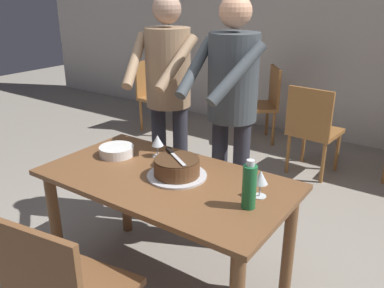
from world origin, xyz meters
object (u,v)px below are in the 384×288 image
object	(u,v)px
cake_knife	(172,153)
water_bottle	(249,186)
background_chair_0	(156,93)
main_dining_table	(166,197)
person_standing_beside	(168,89)
wine_glass_far	(261,178)
cake_on_platter	(177,168)
background_chair_2	(313,128)
wine_glass_near	(157,141)
background_chair_1	(263,101)
plate_stack	(117,151)
person_cutting_cake	(231,101)

from	to	relation	value
cake_knife	water_bottle	xyz separation A→B (m)	(0.55, -0.12, -0.00)
background_chair_0	main_dining_table	bearing A→B (deg)	-49.15
main_dining_table	person_standing_beside	bearing A→B (deg)	126.59
wine_glass_far	cake_on_platter	bearing A→B (deg)	-173.82
background_chair_0	background_chair_2	world-z (taller)	same
wine_glass_near	background_chair_1	distance (m)	2.56
cake_on_platter	main_dining_table	bearing A→B (deg)	-137.40
cake_on_platter	cake_knife	bearing A→B (deg)	147.81
plate_stack	main_dining_table	bearing A→B (deg)	-9.33
cake_on_platter	background_chair_1	world-z (taller)	background_chair_1
water_bottle	background_chair_1	world-z (taller)	water_bottle
cake_on_platter	background_chair_1	xyz separation A→B (m)	(-0.71, 2.66, -0.31)
cake_on_platter	person_standing_beside	xyz separation A→B (m)	(-0.51, 0.58, 0.27)
cake_on_platter	water_bottle	world-z (taller)	water_bottle
wine_glass_far	person_standing_beside	distance (m)	1.16
water_bottle	person_cutting_cake	size ratio (longest dim) A/B	0.15
cake_on_platter	wine_glass_near	distance (m)	0.32
background_chair_2	wine_glass_near	bearing A→B (deg)	-101.36
cake_knife	wine_glass_far	world-z (taller)	wine_glass_far
cake_on_platter	person_cutting_cake	bearing A→B (deg)	87.18
background_chair_2	water_bottle	bearing A→B (deg)	-79.67
person_standing_beside	background_chair_1	distance (m)	2.17
cake_knife	person_standing_beside	size ratio (longest dim) A/B	0.14
person_standing_beside	background_chair_0	world-z (taller)	person_standing_beside
person_cutting_cake	plate_stack	bearing A→B (deg)	-135.45
wine_glass_far	background_chair_2	xyz separation A→B (m)	(-0.39, 2.00, -0.36)
wine_glass_near	person_cutting_cake	bearing A→B (deg)	52.14
plate_stack	person_standing_beside	bearing A→B (deg)	91.04
background_chair_1	main_dining_table	bearing A→B (deg)	-76.17
person_standing_beside	background_chair_2	xyz separation A→B (m)	(0.62, 1.47, -0.58)
plate_stack	background_chair_0	xyz separation A→B (m)	(-1.54, 2.23, -0.29)
person_standing_beside	background_chair_1	bearing A→B (deg)	95.51
main_dining_table	plate_stack	xyz separation A→B (m)	(-0.46, 0.07, 0.16)
main_dining_table	background_chair_1	distance (m)	2.79
wine_glass_near	cake_on_platter	bearing A→B (deg)	-31.03
cake_on_platter	plate_stack	bearing A→B (deg)	176.46
main_dining_table	person_standing_beside	size ratio (longest dim) A/B	0.83
main_dining_table	person_standing_beside	world-z (taller)	person_standing_beside
water_bottle	person_cutting_cake	distance (m)	0.81
main_dining_table	cake_knife	size ratio (longest dim) A/B	5.98
wine_glass_far	plate_stack	bearing A→B (deg)	-178.74
cake_on_platter	water_bottle	xyz separation A→B (m)	(0.49, -0.08, 0.06)
wine_glass_near	person_cutting_cake	distance (m)	0.54
wine_glass_far	background_chair_0	xyz separation A→B (m)	(-2.53, 2.21, -0.36)
wine_glass_near	wine_glass_far	bearing A→B (deg)	-8.37
wine_glass_near	plate_stack	bearing A→B (deg)	-149.62
person_standing_beside	person_cutting_cake	bearing A→B (deg)	-3.19
plate_stack	water_bottle	xyz separation A→B (m)	(0.99, -0.11, 0.08)
plate_stack	person_cutting_cake	distance (m)	0.80
cake_knife	person_cutting_cake	distance (m)	0.56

